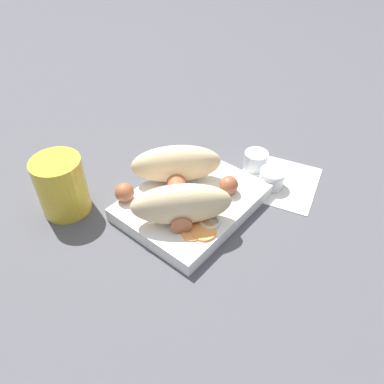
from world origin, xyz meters
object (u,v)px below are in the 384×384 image
Objects in this scene: bread_roll at (179,183)px; sausage at (177,189)px; condiment_cup_near at (271,180)px; condiment_cup_far at (256,161)px; drink_glass at (62,186)px; food_tray at (192,202)px.

sausage is (0.00, 0.01, -0.02)m from bread_roll.
condiment_cup_near is 1.00× the size of condiment_cup_far.
sausage is 1.56× the size of drink_glass.
drink_glass is (-0.11, 0.14, -0.01)m from bread_roll.
condiment_cup_far is at bearing -13.64° from sausage.
condiment_cup_near is at bearing -118.75° from condiment_cup_far.
drink_glass reaches higher than sausage.
condiment_cup_far is (0.15, -0.02, 0.00)m from food_tray.
condiment_cup_far is (0.16, -0.04, -0.02)m from sausage.
condiment_cup_far is at bearing 61.25° from condiment_cup_near.
sausage reaches higher than condiment_cup_far.
food_tray is 1.06× the size of bread_roll.
drink_glass reaches higher than condiment_cup_far.
condiment_cup_far reaches higher than food_tray.
sausage is 0.17m from drink_glass.
condiment_cup_far is 0.45× the size of drink_glass.
sausage is at bearing 166.36° from condiment_cup_far.
sausage is at bearing 123.45° from food_tray.
bread_roll is 0.18m from drink_glass.
condiment_cup_near is at bearing -40.96° from drink_glass.
condiment_cup_near is (0.14, -0.08, -0.04)m from bread_roll.
food_tray is 0.20m from drink_glass.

